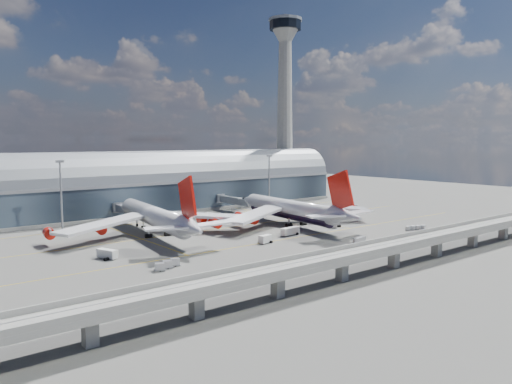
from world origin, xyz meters
TOP-DOWN VIEW (x-y plane):
  - ground at (0.00, 0.00)m, footprint 500.00×500.00m
  - taxi_lines at (0.00, 22.11)m, footprint 200.00×80.12m
  - terminal at (0.00, 77.99)m, footprint 200.00×30.00m
  - control_tower at (85.00, 83.00)m, footprint 19.00×19.00m
  - guideway at (-0.00, -55.00)m, footprint 220.00×8.50m
  - floodlight_mast_left at (-50.00, 55.00)m, footprint 3.00×0.70m
  - floodlight_mast_right at (50.00, 55.00)m, footprint 3.00×0.70m
  - airliner_left at (-28.62, 21.81)m, footprint 71.89×75.63m
  - airliner_right at (23.21, 9.03)m, footprint 70.10×73.29m
  - jet_bridge_left at (-24.77, 53.12)m, footprint 4.40×28.00m
  - jet_bridge_right at (26.90, 51.18)m, footprint 4.40×32.00m
  - service_truck_0 at (-54.80, 0.59)m, footprint 4.20×6.68m
  - service_truck_1 at (-6.96, -10.85)m, footprint 4.89×3.00m
  - service_truck_2 at (8.31, -5.93)m, footprint 7.74×2.92m
  - service_truck_3 at (32.05, -3.64)m, footprint 5.52×6.54m
  - service_truck_4 at (5.16, 39.72)m, footprint 3.38×5.31m
  - service_truck_5 at (-19.95, 35.00)m, footprint 5.76×6.63m
  - cargo_train_0 at (-46.75, -19.37)m, footprint 8.74×4.71m
  - cargo_train_1 at (51.67, -26.93)m, footprint 8.86×4.05m
  - cargo_train_2 at (18.27, -28.42)m, footprint 6.89×2.89m

SIDE VIEW (x-z plane):
  - ground at x=0.00m, z-range 0.00..0.00m
  - taxi_lines at x=0.00m, z-range 0.00..0.01m
  - cargo_train_1 at x=51.67m, z-range 0.03..1.51m
  - cargo_train_2 at x=18.27m, z-range 0.03..1.54m
  - cargo_train_0 at x=-46.75m, z-range 0.04..1.98m
  - service_truck_1 at x=-6.96m, z-range 0.01..2.65m
  - service_truck_0 at x=-54.80m, z-range 0.04..2.68m
  - service_truck_2 at x=8.31m, z-range 0.06..2.80m
  - service_truck_4 at x=5.16m, z-range 0.01..2.86m
  - service_truck_3 at x=32.05m, z-range 0.03..3.07m
  - service_truck_5 at x=-19.95m, z-range 0.04..3.13m
  - jet_bridge_left at x=-24.77m, z-range 1.55..8.80m
  - jet_bridge_right at x=26.90m, z-range 1.56..8.81m
  - guideway at x=0.00m, z-range 1.69..8.89m
  - airliner_right at x=23.21m, z-range -5.59..17.65m
  - airliner_left at x=-28.62m, z-range -4.94..18.12m
  - terminal at x=0.00m, z-range -2.66..25.34m
  - floodlight_mast_left at x=-50.00m, z-range 0.78..26.48m
  - floodlight_mast_right at x=50.00m, z-range 0.78..26.48m
  - control_tower at x=85.00m, z-range 0.14..103.14m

